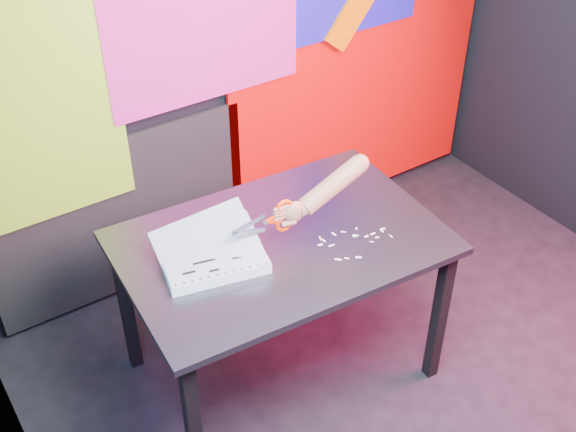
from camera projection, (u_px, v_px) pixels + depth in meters
room at (496, 145)px, 2.25m from camera, size 3.01×3.01×2.71m
backdrop at (265, 79)px, 3.48m from camera, size 2.88×0.05×2.08m
work_table at (281, 256)px, 2.88m from camera, size 1.30×0.92×0.75m
printout_stack at (212, 257)px, 2.71m from camera, size 0.43×0.36×0.20m
scissors at (280, 217)px, 2.71m from camera, size 0.26×0.03×0.15m
hand_forearm at (326, 189)px, 2.76m from camera, size 0.41×0.09×0.21m
paper_clippings at (351, 241)px, 2.82m from camera, size 0.29×0.20×0.00m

